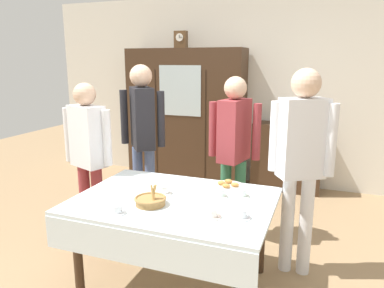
{
  "coord_description": "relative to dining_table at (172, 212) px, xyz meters",
  "views": [
    {
      "loc": [
        1.05,
        -2.63,
        1.79
      ],
      "look_at": [
        0.0,
        0.2,
        1.09
      ],
      "focal_mm": 33.92,
      "sensor_mm": 36.0,
      "label": 1
    }
  ],
  "objects": [
    {
      "name": "person_behind_table_right",
      "position": [
        -1.07,
        0.44,
        0.32
      ],
      "size": [
        0.52,
        0.31,
        1.59
      ],
      "color": "#933338",
      "rests_on": "ground"
    },
    {
      "name": "spoon_near_left",
      "position": [
        0.18,
        0.22,
        0.1
      ],
      "size": [
        0.12,
        0.02,
        0.01
      ],
      "color": "silver",
      "rests_on": "dining_table"
    },
    {
      "name": "wall_cabinet",
      "position": [
        -0.9,
        2.59,
        0.34
      ],
      "size": [
        1.74,
        0.46,
        1.96
      ],
      "color": "#3D2819",
      "rests_on": "ground"
    },
    {
      "name": "ground_plane",
      "position": [
        0.0,
        0.24,
        -0.64
      ],
      "size": [
        12.0,
        12.0,
        0.0
      ],
      "primitive_type": "plane",
      "color": "#997A56",
      "rests_on": "ground"
    },
    {
      "name": "bread_basket",
      "position": [
        -0.12,
        -0.14,
        0.13
      ],
      "size": [
        0.24,
        0.24,
        0.16
      ],
      "color": "#9E7542",
      "rests_on": "dining_table"
    },
    {
      "name": "person_behind_table_left",
      "position": [
        0.23,
        1.02,
        0.36
      ],
      "size": [
        0.52,
        0.4,
        1.64
      ],
      "color": "#33704C",
      "rests_on": "ground"
    },
    {
      "name": "tea_cup_far_left",
      "position": [
        0.48,
        0.26,
        0.13
      ],
      "size": [
        0.13,
        0.13,
        0.06
      ],
      "color": "silver",
      "rests_on": "dining_table"
    },
    {
      "name": "tea_cup_far_right",
      "position": [
        0.38,
        -0.19,
        0.13
      ],
      "size": [
        0.13,
        0.13,
        0.06
      ],
      "color": "white",
      "rests_on": "dining_table"
    },
    {
      "name": "bookshelf_low",
      "position": [
        0.59,
        2.64,
        -0.17
      ],
      "size": [
        0.93,
        0.35,
        0.94
      ],
      "color": "#3D2819",
      "rests_on": "ground"
    },
    {
      "name": "pastry_plate",
      "position": [
        0.32,
        0.44,
        0.11
      ],
      "size": [
        0.28,
        0.28,
        0.05
      ],
      "color": "white",
      "rests_on": "dining_table"
    },
    {
      "name": "person_by_cabinet",
      "position": [
        0.89,
        0.57,
        0.42
      ],
      "size": [
        0.52,
        0.36,
        1.73
      ],
      "color": "silver",
      "rests_on": "ground"
    },
    {
      "name": "person_near_right_end",
      "position": [
        -0.77,
        0.99,
        0.43
      ],
      "size": [
        0.52,
        0.41,
        1.75
      ],
      "color": "slate",
      "rests_on": "ground"
    },
    {
      "name": "spoon_front_edge",
      "position": [
        -0.19,
        0.42,
        0.1
      ],
      "size": [
        0.12,
        0.02,
        0.01
      ],
      "color": "silver",
      "rests_on": "dining_table"
    },
    {
      "name": "tea_cup_near_right",
      "position": [
        -0.12,
        0.11,
        0.12
      ],
      "size": [
        0.13,
        0.13,
        0.06
      ],
      "color": "white",
      "rests_on": "dining_table"
    },
    {
      "name": "spoon_far_left",
      "position": [
        -0.35,
        -0.07,
        0.1
      ],
      "size": [
        0.12,
        0.02,
        0.01
      ],
      "color": "silver",
      "rests_on": "dining_table"
    },
    {
      "name": "tea_cup_mid_right",
      "position": [
        -0.26,
        -0.36,
        0.12
      ],
      "size": [
        0.13,
        0.13,
        0.06
      ],
      "color": "white",
      "rests_on": "dining_table"
    },
    {
      "name": "mantel_clock",
      "position": [
        -0.97,
        2.59,
        1.44
      ],
      "size": [
        0.18,
        0.11,
        0.24
      ],
      "color": "brown",
      "rests_on": "wall_cabinet"
    },
    {
      "name": "tea_cup_center",
      "position": [
        0.32,
        0.2,
        0.13
      ],
      "size": [
        0.13,
        0.13,
        0.06
      ],
      "color": "silver",
      "rests_on": "dining_table"
    },
    {
      "name": "back_wall",
      "position": [
        0.0,
        2.89,
        0.71
      ],
      "size": [
        6.4,
        0.1,
        2.7
      ],
      "primitive_type": "cube",
      "color": "silver",
      "rests_on": "ground"
    },
    {
      "name": "tea_cup_near_left",
      "position": [
        0.57,
        -0.13,
        0.12
      ],
      "size": [
        0.13,
        0.13,
        0.06
      ],
      "color": "white",
      "rests_on": "dining_table"
    },
    {
      "name": "book_stack",
      "position": [
        0.59,
        2.64,
        0.33
      ],
      "size": [
        0.17,
        0.2,
        0.06
      ],
      "color": "#99332D",
      "rests_on": "bookshelf_low"
    },
    {
      "name": "dining_table",
      "position": [
        0.0,
        0.0,
        0.0
      ],
      "size": [
        1.52,
        1.11,
        0.74
      ],
      "color": "#3D2819",
      "rests_on": "ground"
    }
  ]
}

